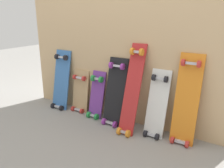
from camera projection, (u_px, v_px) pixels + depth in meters
The scene contains 9 objects.
ground_plane at pixel (115, 119), 2.68m from camera, with size 12.00×12.00×0.00m, color gray.
plywood_wall_panel at pixel (119, 45), 2.49m from camera, with size 2.49×0.04×1.69m, color tan.
skateboard_blue at pixel (61, 82), 2.94m from camera, with size 0.24×0.23×0.80m.
skateboard_natural at pixel (80, 94), 2.86m from camera, with size 0.23×0.15×0.58m.
skateboard_purple at pixel (96, 97), 2.70m from camera, with size 0.18×0.20×0.60m.
skateboard_black at pixel (115, 95), 2.52m from camera, with size 0.23×0.25×0.79m.
skateboard_red at pixel (132, 92), 2.33m from camera, with size 0.16×0.36×0.95m.
skateboard_white at pixel (157, 107), 2.28m from camera, with size 0.20×0.25×0.72m.
skateboard_orange at pixel (186, 103), 2.12m from camera, with size 0.22×0.23×0.90m.
Camera 1 is at (1.27, -2.08, 1.18)m, focal length 37.07 mm.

